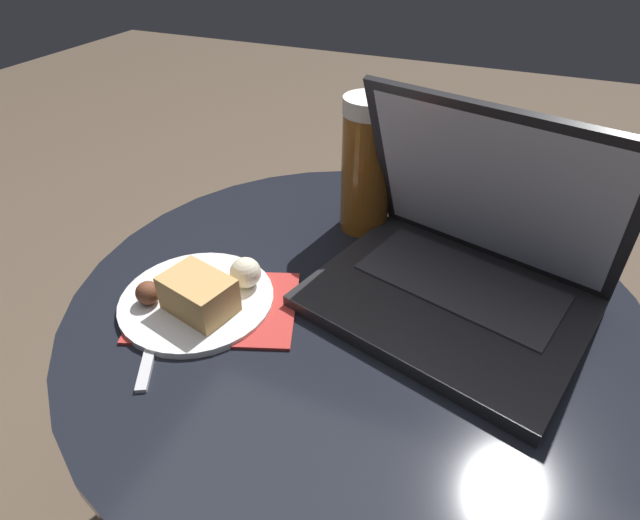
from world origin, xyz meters
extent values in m
plane|color=brown|center=(0.00, 0.00, 0.00)|extent=(6.00, 6.00, 0.00)
cylinder|color=#515156|center=(0.00, 0.00, 0.01)|extent=(0.40, 0.40, 0.01)
cylinder|color=#515156|center=(0.00, 0.00, 0.24)|extent=(0.06, 0.06, 0.46)
cylinder|color=black|center=(0.00, 0.00, 0.48)|extent=(0.71, 0.71, 0.02)
cube|color=#B7332D|center=(-0.15, -0.08, 0.49)|extent=(0.23, 0.20, 0.00)
cube|color=#232326|center=(0.11, 0.02, 0.50)|extent=(0.36, 0.32, 0.02)
cube|color=#333338|center=(0.12, 0.06, 0.51)|extent=(0.26, 0.18, 0.00)
cube|color=#232326|center=(0.13, 0.10, 0.62)|extent=(0.33, 0.18, 0.23)
cube|color=silver|center=(0.13, 0.09, 0.62)|extent=(0.30, 0.16, 0.20)
cylinder|color=brown|center=(-0.04, 0.16, 0.58)|extent=(0.07, 0.07, 0.17)
cylinder|color=white|center=(-0.04, 0.16, 0.68)|extent=(0.07, 0.07, 0.02)
cylinder|color=white|center=(-0.18, -0.09, 0.50)|extent=(0.19, 0.19, 0.01)
cube|color=tan|center=(-0.16, -0.10, 0.52)|extent=(0.09, 0.07, 0.05)
sphere|color=brown|center=(-0.22, -0.12, 0.51)|extent=(0.03, 0.03, 0.03)
sphere|color=beige|center=(-0.13, -0.04, 0.52)|extent=(0.04, 0.04, 0.04)
cube|color=silver|center=(-0.18, -0.17, 0.49)|extent=(0.07, 0.11, 0.01)
cube|color=silver|center=(-0.22, -0.10, 0.49)|extent=(0.05, 0.06, 0.01)
camera|label=1|loc=(0.15, -0.46, 0.90)|focal=28.00mm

